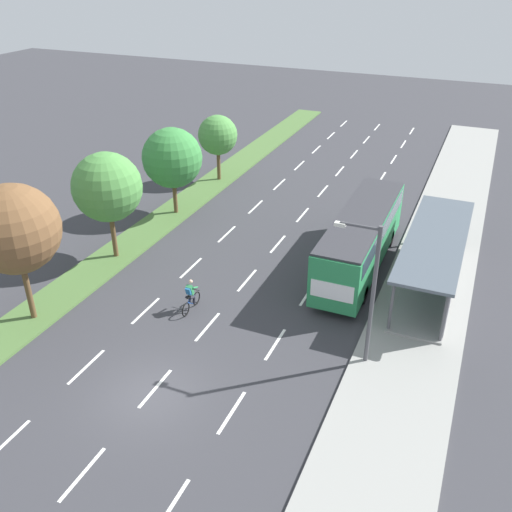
{
  "coord_description": "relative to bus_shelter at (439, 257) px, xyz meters",
  "views": [
    {
      "loc": [
        10.78,
        -14.24,
        15.95
      ],
      "look_at": [
        0.22,
        10.56,
        1.2
      ],
      "focal_mm": 39.38,
      "sensor_mm": 36.0,
      "label": 1
    }
  ],
  "objects": [
    {
      "name": "median_strip",
      "position": [
        -17.83,
        6.95,
        -1.81
      ],
      "size": [
        2.6,
        52.0,
        0.12
      ],
      "primitive_type": "cube",
      "color": "#4C7038",
      "rests_on": "ground"
    },
    {
      "name": "median_tree_third",
      "position": [
        -17.6,
        2.99,
        2.11
      ],
      "size": [
        3.95,
        3.95,
        5.84
      ],
      "color": "brown",
      "rests_on": "median_strip"
    },
    {
      "name": "sidewalk_right",
      "position": [
        -0.28,
        6.95,
        -1.79
      ],
      "size": [
        4.5,
        52.0,
        0.15
      ],
      "primitive_type": "cube",
      "color": "gray",
      "rests_on": "ground"
    },
    {
      "name": "lane_divider_left",
      "position": [
        -13.03,
        6.17,
        -1.86
      ],
      "size": [
        0.14,
        49.43,
        0.01
      ],
      "color": "white",
      "rests_on": "ground"
    },
    {
      "name": "ground_plane",
      "position": [
        -9.53,
        -13.05,
        -1.87
      ],
      "size": [
        140.0,
        140.0,
        0.0
      ],
      "primitive_type": "plane",
      "color": "#38383D"
    },
    {
      "name": "bus",
      "position": [
        -4.28,
        0.57,
        0.2
      ],
      "size": [
        2.54,
        11.29,
        3.37
      ],
      "color": "#28844C",
      "rests_on": "ground"
    },
    {
      "name": "lane_divider_center",
      "position": [
        -9.53,
        6.17,
        -1.86
      ],
      "size": [
        0.14,
        49.43,
        0.01
      ],
      "color": "white",
      "rests_on": "ground"
    },
    {
      "name": "median_tree_fourth",
      "position": [
        -17.69,
        9.81,
        1.75
      ],
      "size": [
        2.99,
        2.99,
        5.01
      ],
      "color": "brown",
      "rests_on": "median_strip"
    },
    {
      "name": "cyclist",
      "position": [
        -10.94,
        -6.95,
        -1.08
      ],
      "size": [
        0.46,
        1.82,
        1.71
      ],
      "color": "black",
      "rests_on": "ground"
    },
    {
      "name": "lane_divider_right",
      "position": [
        -6.03,
        6.17,
        -1.86
      ],
      "size": [
        0.14,
        49.43,
        0.01
      ],
      "color": "white",
      "rests_on": "ground"
    },
    {
      "name": "median_tree_second",
      "position": [
        -17.68,
        -3.84,
        2.55
      ],
      "size": [
        3.89,
        3.89,
        6.25
      ],
      "color": "brown",
      "rests_on": "median_strip"
    },
    {
      "name": "streetlight",
      "position": [
        -2.11,
        -7.58,
        2.02
      ],
      "size": [
        1.91,
        0.24,
        6.5
      ],
      "color": "#4C4C51",
      "rests_on": "sidewalk_right"
    },
    {
      "name": "median_tree_nearest",
      "position": [
        -17.67,
        -10.66,
        3.03
      ],
      "size": [
        4.16,
        4.16,
        6.87
      ],
      "color": "brown",
      "rests_on": "median_strip"
    },
    {
      "name": "bus_shelter",
      "position": [
        0.0,
        0.0,
        0.0
      ],
      "size": [
        2.9,
        10.84,
        2.86
      ],
      "color": "gray",
      "rests_on": "sidewalk_right"
    }
  ]
}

